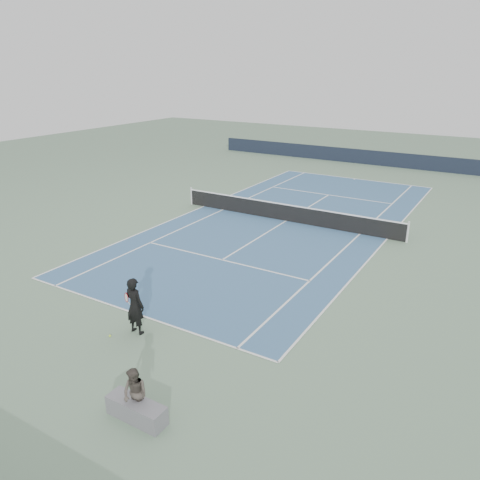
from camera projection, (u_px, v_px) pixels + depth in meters
The scene contains 7 objects.
ground at pixel (286, 221), 25.54m from camera, with size 80.00×80.00×0.00m, color slate.
court_surface at pixel (286, 221), 25.54m from camera, with size 10.97×23.77×0.01m, color #385E85.
tennis_net at pixel (286, 212), 25.37m from camera, with size 12.90×0.10×1.07m.
windscreen_far at pixel (378, 158), 39.69m from camera, with size 30.00×0.25×1.20m, color black.
tennis_player at pixel (135, 306), 14.57m from camera, with size 0.81×0.52×1.89m.
tennis_ball at pixel (110, 336), 14.63m from camera, with size 0.07×0.07×0.07m, color #C0EA2F.
spectator_bench at pixel (136, 402), 11.07m from camera, with size 1.56×0.52×1.38m.
Camera 1 is at (10.37, -22.11, 7.96)m, focal length 35.00 mm.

